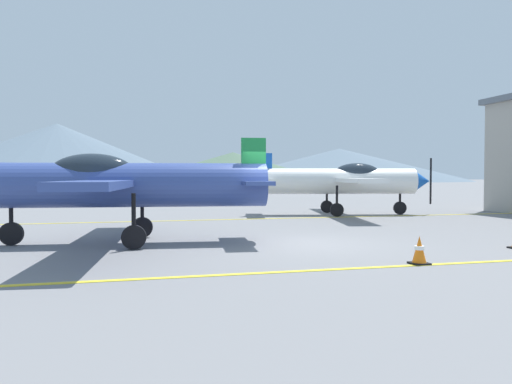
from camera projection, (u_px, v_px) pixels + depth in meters
The scene contains 9 objects.
ground_plane at pixel (295, 244), 13.40m from camera, with size 400.00×400.00×0.00m, color slate.
apron_line_near at pixel (356, 268), 9.80m from camera, with size 80.00×0.16×0.01m, color yellow.
apron_line_far at pixel (236, 219), 20.82m from camera, with size 80.00×0.16×0.01m, color yellow.
airplane_near at pixel (118, 183), 13.40m from camera, with size 8.40×9.65×2.88m.
airplane_mid at pixel (343, 180), 23.39m from camera, with size 8.43×9.62×2.88m.
traffic_cone_front at pixel (419, 250), 10.26m from camera, with size 0.36×0.36×0.59m.
hill_centerleft at pixel (57, 154), 115.10m from camera, with size 68.54×68.54×13.93m, color slate.
hill_centerright at pixel (233, 167), 132.55m from camera, with size 55.41×55.41×8.09m, color #4C6651.
hill_right at pixel (339, 165), 176.01m from camera, with size 89.29×89.29×11.44m, color slate.
Camera 1 is at (-4.31, -12.67, 1.83)m, focal length 34.96 mm.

